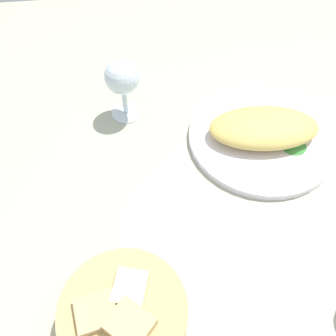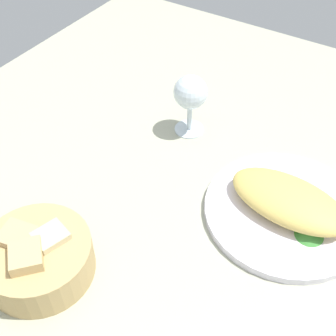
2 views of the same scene
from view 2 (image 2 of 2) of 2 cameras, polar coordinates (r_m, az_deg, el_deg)
The scene contains 6 objects.
ground_plane at distance 76.60cm, azimuth 6.76°, elevation -9.42°, with size 140.00×140.00×2.00cm, color #AEAF96.
plate at distance 80.70cm, azimuth 14.58°, elevation -5.28°, with size 27.95×27.95×1.40cm, color white.
omelette at distance 78.60cm, azimuth 14.95°, elevation -3.94°, with size 20.65×10.97×4.32cm, color #D7BA5D.
lettuce_garnish at distance 77.02cm, azimuth 17.42°, elevation -7.77°, with size 4.78×4.78×1.36cm, color #3D8B38.
bread_basket at distance 72.04cm, azimuth -16.12°, elevation -10.70°, with size 16.69×16.69×8.05cm.
wine_glass_near at distance 89.39cm, azimuth 2.84°, elevation 9.14°, with size 6.74×6.74×12.82cm.
Camera 2 is at (-16.22, 42.30, 60.77)cm, focal length 48.45 mm.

